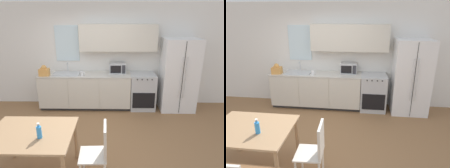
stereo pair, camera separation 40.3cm
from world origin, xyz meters
TOP-DOWN VIEW (x-y plane):
  - ground_plane at (0.00, 0.00)m, footprint 12.00×12.00m
  - wall_back at (0.10, 1.92)m, footprint 12.00×0.38m
  - kitchen_counter at (-0.24, 1.61)m, footprint 2.37×0.64m
  - oven_range at (1.26, 1.61)m, footprint 0.64×0.65m
  - refrigerator at (2.15, 1.57)m, footprint 0.86×0.74m
  - kitchen_sink at (-0.72, 1.62)m, footprint 0.68×0.45m
  - microwave at (0.60, 1.74)m, footprint 0.42×0.31m
  - coffee_mug at (-0.29, 1.47)m, footprint 0.11×0.08m
  - grocery_bag_0 at (-1.24, 1.47)m, footprint 0.26×0.22m
  - dining_table at (-0.67, -0.88)m, footprint 1.23×0.95m
  - dining_chair_side at (0.32, -0.92)m, footprint 0.42×0.42m
  - drink_bottle at (-0.49, -1.00)m, footprint 0.07×0.07m

SIDE VIEW (x-z plane):
  - ground_plane at x=0.00m, z-range 0.00..0.00m
  - oven_range at x=1.26m, z-range 0.00..0.94m
  - kitchen_counter at x=-0.24m, z-range 0.00..0.93m
  - dining_chair_side at x=0.32m, z-range 0.07..1.00m
  - dining_table at x=-0.67m, z-range 0.29..1.07m
  - drink_bottle at x=-0.49m, z-range 0.76..0.98m
  - refrigerator at x=2.15m, z-range 0.00..1.84m
  - kitchen_sink at x=-0.72m, z-range 0.81..1.07m
  - coffee_mug at x=-0.29m, z-range 0.93..1.03m
  - grocery_bag_0 at x=-1.24m, z-range 0.90..1.17m
  - microwave at x=0.60m, z-range 0.93..1.20m
  - wall_back at x=0.10m, z-range 0.09..2.79m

